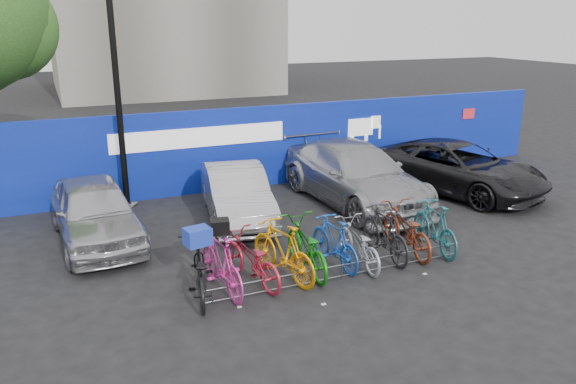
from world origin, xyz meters
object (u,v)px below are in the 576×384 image
bike_5 (335,242)px  bike_7 (385,233)px  bike_rack (342,271)px  car_3 (457,168)px  bike_8 (406,229)px  lamppost (117,84)px  bike_4 (306,246)px  car_2 (355,174)px  bike_0 (199,271)px  bike_3 (283,251)px  car_1 (236,194)px  bike_2 (251,259)px  car_0 (95,211)px  bike_6 (358,244)px  bike_1 (221,262)px  bike_9 (435,227)px

bike_5 → bike_7: (1.15, -0.06, 0.04)m
bike_rack → car_3: bearing=32.7°
bike_rack → bike_8: bike_8 is taller
lamppost → bike_8: size_ratio=3.09×
bike_4 → bike_5: 0.64m
bike_rack → car_2: size_ratio=1.02×
lamppost → bike_0: 6.30m
bike_0 → bike_3: bike_3 is taller
car_1 → bike_7: (2.08, -3.53, -0.11)m
car_1 → car_3: size_ratio=0.78×
bike_2 → car_0: bearing=-67.3°
bike_4 → car_3: bearing=-150.3°
lamppost → bike_6: 7.31m
bike_1 → bike_6: 2.89m
lamppost → bike_5: (3.34, -5.42, -2.75)m
lamppost → bike_0: size_ratio=3.17×
car_0 → bike_3: bearing=-51.3°
car_0 → bike_7: bearing=-35.2°
lamppost → car_3: bearing=-14.1°
bike_1 → bike_4: (1.79, 0.16, -0.05)m
car_1 → bike_8: bearing=-42.9°
bike_0 → bike_5: 2.87m
bike_3 → bike_9: 3.53m
car_2 → bike_0: 6.48m
bike_3 → bike_5: size_ratio=1.12×
car_2 → bike_9: 3.65m
bike_5 → bike_rack: bearing=72.4°
bike_4 → bike_9: size_ratio=1.10×
car_1 → bike_6: bearing=-59.6°
bike_rack → bike_2: bike_2 is taller
car_0 → bike_6: bearing=-39.6°
car_0 → bike_1: car_0 is taller
car_2 → bike_7: size_ratio=2.95×
car_1 → bike_0: (-1.94, -3.68, -0.16)m
bike_rack → bike_4: (-0.50, 0.58, 0.37)m
car_0 → bike_2: bearing=-57.2°
bike_1 → bike_7: (3.59, 0.10, -0.02)m
car_1 → bike_2: (-0.90, -3.53, -0.17)m
lamppost → bike_1: 6.27m
lamppost → bike_8: (5.07, -5.41, -2.75)m
car_3 → bike_5: car_3 is taller
car_0 → bike_3: car_0 is taller
bike_5 → car_2: bearing=-129.4°
bike_4 → bike_8: (2.38, 0.01, -0.01)m
bike_8 → car_0: bearing=-23.8°
car_2 → bike_1: bearing=-145.9°
car_3 → bike_7: (-4.54, -3.22, -0.16)m
bike_4 → bike_1: bearing=8.4°
bike_rack → bike_0: (-2.72, 0.36, 0.34)m
car_1 → bike_4: 3.48m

